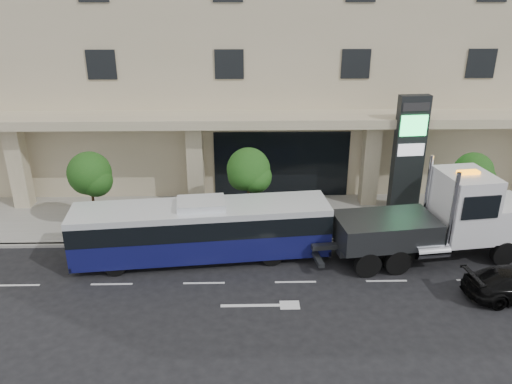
# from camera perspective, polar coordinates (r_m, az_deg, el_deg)

# --- Properties ---
(ground) EXTENTS (120.00, 120.00, 0.00)m
(ground) POSITION_cam_1_polar(r_m,az_deg,el_deg) (23.47, 4.19, -8.25)
(ground) COLOR black
(ground) RESTS_ON ground
(sidewalk) EXTENTS (120.00, 6.00, 0.15)m
(sidewalk) POSITION_cam_1_polar(r_m,az_deg,el_deg) (27.84, 3.28, -2.87)
(sidewalk) COLOR gray
(sidewalk) RESTS_ON ground
(curb) EXTENTS (120.00, 0.30, 0.15)m
(curb) POSITION_cam_1_polar(r_m,az_deg,el_deg) (25.16, 3.79, -5.79)
(curb) COLOR gray
(curb) RESTS_ON ground
(convention_center) EXTENTS (60.00, 17.60, 20.00)m
(convention_center) POSITION_cam_1_polar(r_m,az_deg,el_deg) (35.63, 2.32, 19.21)
(convention_center) COLOR #B9AC8B
(convention_center) RESTS_ON ground
(tree_left) EXTENTS (2.27, 2.20, 4.22)m
(tree_left) POSITION_cam_1_polar(r_m,az_deg,el_deg) (26.46, -18.41, 1.72)
(tree_left) COLOR #422B19
(tree_left) RESTS_ON sidewalk
(tree_mid) EXTENTS (2.28, 2.20, 4.38)m
(tree_mid) POSITION_cam_1_polar(r_m,az_deg,el_deg) (25.22, -0.81, 2.26)
(tree_mid) COLOR #422B19
(tree_mid) RESTS_ON sidewalk
(tree_right) EXTENTS (2.10, 2.00, 4.04)m
(tree_right) POSITION_cam_1_polar(r_m,az_deg,el_deg) (27.86, 23.59, 1.82)
(tree_right) COLOR #422B19
(tree_right) RESTS_ON sidewalk
(city_bus) EXTENTS (11.99, 3.70, 2.99)m
(city_bus) POSITION_cam_1_polar(r_m,az_deg,el_deg) (23.33, -6.19, -4.26)
(city_bus) COLOR black
(city_bus) RESTS_ON ground
(tow_truck) EXTENTS (10.45, 3.72, 4.72)m
(tow_truck) POSITION_cam_1_polar(r_m,az_deg,el_deg) (24.67, 20.47, -3.02)
(tow_truck) COLOR #2D3033
(tow_truck) RESTS_ON ground
(signage_pylon) EXTENTS (1.70, 0.76, 6.62)m
(signage_pylon) POSITION_cam_1_polar(r_m,az_deg,el_deg) (28.28, 17.02, 4.05)
(signage_pylon) COLOR black
(signage_pylon) RESTS_ON sidewalk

